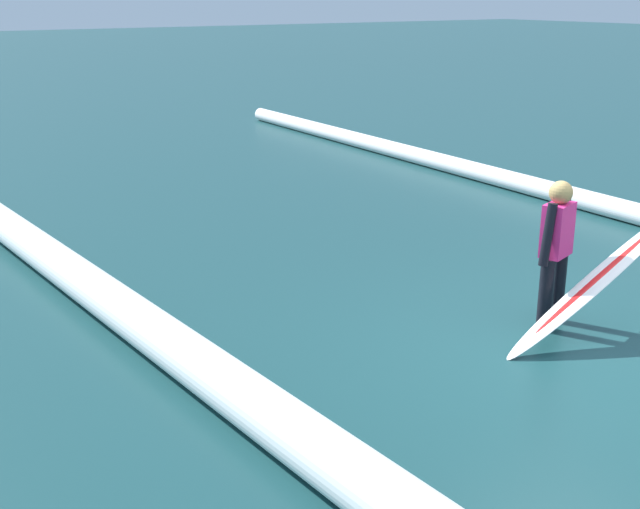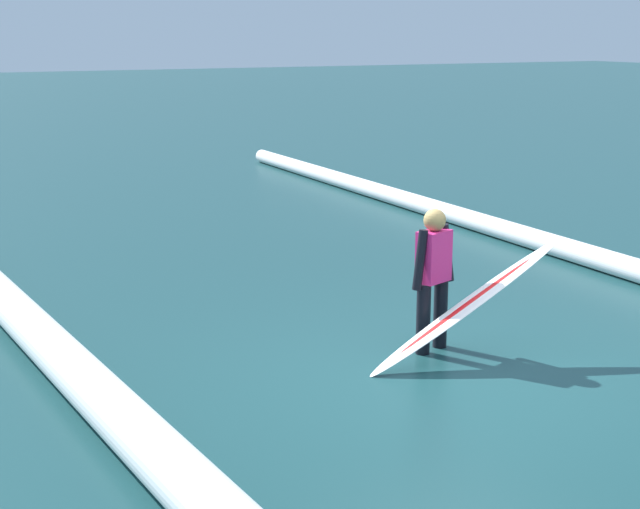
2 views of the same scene
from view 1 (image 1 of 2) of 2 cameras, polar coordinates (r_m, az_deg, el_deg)
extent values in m
plane|color=#183F42|center=(7.74, 18.49, -6.74)|extent=(139.52, 139.52, 0.00)
cylinder|color=black|center=(8.31, 16.17, -2.17)|extent=(0.14, 0.14, 0.71)
cylinder|color=black|center=(8.07, 15.39, -2.71)|extent=(0.14, 0.14, 0.71)
cube|color=#D82672|center=(8.01, 16.14, 1.66)|extent=(0.30, 0.39, 0.51)
sphere|color=#A2834C|center=(7.92, 16.36, 4.15)|extent=(0.22, 0.22, 0.22)
cylinder|color=black|center=(8.20, 16.73, 1.98)|extent=(0.09, 0.18, 0.59)
cylinder|color=black|center=(7.81, 15.52, 1.32)|extent=(0.09, 0.16, 0.59)
ellipsoid|color=white|center=(7.99, 18.59, -1.77)|extent=(0.35, 2.13, 1.12)
ellipsoid|color=red|center=(7.99, 18.59, -1.75)|extent=(0.16, 1.71, 0.91)
cylinder|color=white|center=(5.14, 4.31, -16.36)|extent=(25.25, 1.84, 0.41)
camera|label=2|loc=(2.39, 125.98, -10.41)|focal=52.12mm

